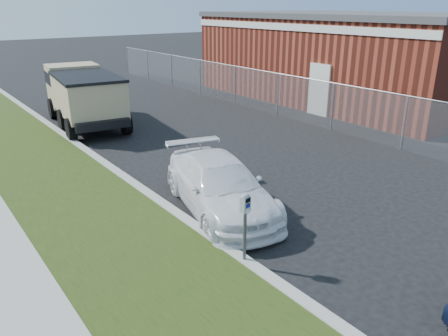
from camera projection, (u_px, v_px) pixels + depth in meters
ground at (295, 206)px, 10.49m from camera, size 120.00×120.00×0.00m
streetside at (30, 240)px, 8.84m from camera, size 6.12×50.00×0.15m
chainlink_fence at (278, 86)px, 18.66m from camera, size 0.06×30.06×30.00m
brick_building at (351, 55)px, 22.47m from camera, size 9.20×14.20×4.17m
parking_meter at (245, 213)px, 7.72m from camera, size 0.20×0.15×1.34m
white_wagon at (218, 185)px, 10.16m from camera, size 2.71×4.50×1.22m
dump_truck at (83, 94)px, 17.28m from camera, size 2.85×5.80×2.18m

